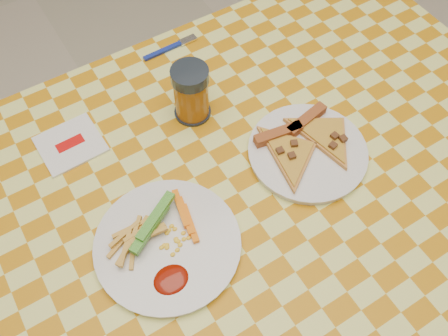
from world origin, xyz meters
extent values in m
plane|color=beige|center=(0.00, 0.00, 0.00)|extent=(8.00, 8.00, 0.00)
cylinder|color=white|center=(0.54, 0.34, 0.35)|extent=(0.06, 0.06, 0.71)
cube|color=brown|center=(0.00, 0.00, 0.73)|extent=(1.20, 0.80, 0.04)
cylinder|color=silver|center=(-0.16, -0.03, 0.76)|extent=(0.27, 0.27, 0.01)
cylinder|color=silver|center=(0.16, 0.00, 0.76)|extent=(0.23, 0.23, 0.01)
cube|color=#206710|center=(-0.16, 0.01, 0.79)|extent=(0.10, 0.08, 0.02)
cube|color=orange|center=(-0.11, 0.00, 0.78)|extent=(0.06, 0.08, 0.02)
ellipsoid|color=#760F02|center=(-0.18, -0.09, 0.77)|extent=(0.06, 0.05, 0.01)
cube|color=brown|center=(0.13, 0.06, 0.78)|extent=(0.10, 0.03, 0.02)
cube|color=brown|center=(0.19, 0.06, 0.78)|extent=(0.10, 0.04, 0.02)
cylinder|color=black|center=(0.02, 0.20, 0.76)|extent=(0.07, 0.07, 0.01)
cylinder|color=#8E4C0F|center=(0.02, 0.20, 0.80)|extent=(0.07, 0.07, 0.10)
cylinder|color=black|center=(0.02, 0.20, 0.86)|extent=(0.07, 0.07, 0.02)
cube|color=silver|center=(-0.22, 0.26, 0.76)|extent=(0.12, 0.11, 0.01)
cube|color=red|center=(-0.22, 0.26, 0.76)|extent=(0.05, 0.02, 0.00)
cube|color=navy|center=(0.05, 0.39, 0.76)|extent=(0.09, 0.01, 0.01)
cube|color=white|center=(0.11, 0.39, 0.76)|extent=(0.04, 0.02, 0.00)
camera|label=1|loc=(-0.26, -0.37, 1.54)|focal=40.00mm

